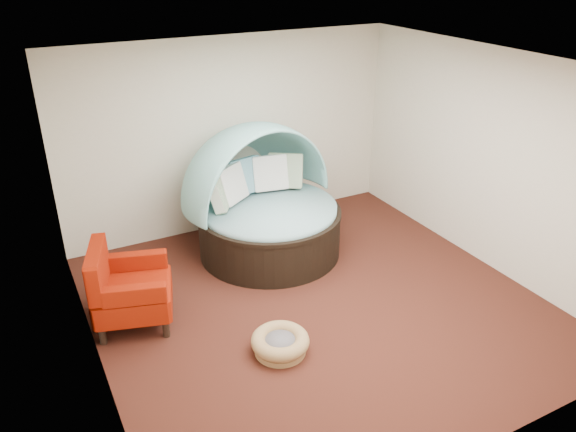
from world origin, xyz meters
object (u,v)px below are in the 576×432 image
canopy_daybed (264,195)px  red_armchair (127,289)px  side_table (131,293)px  pet_basket (280,343)px

canopy_daybed → red_armchair: 2.29m
red_armchair → side_table: size_ratio=1.95×
canopy_daybed → red_armchair: size_ratio=2.27×
canopy_daybed → pet_basket: size_ratio=3.06×
canopy_daybed → red_armchair: canopy_daybed is taller
canopy_daybed → side_table: size_ratio=4.42×
canopy_daybed → pet_basket: bearing=-123.2°
canopy_daybed → red_armchair: (-2.09, -0.84, -0.38)m
pet_basket → canopy_daybed: bearing=68.6°
pet_basket → side_table: bearing=131.0°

